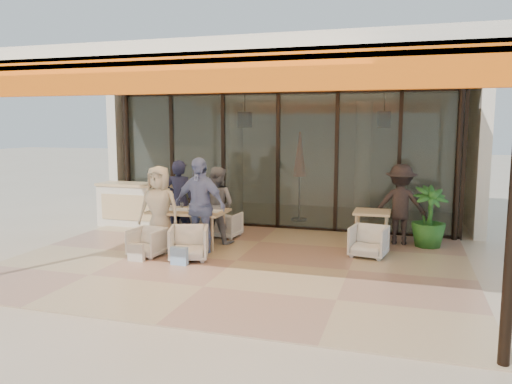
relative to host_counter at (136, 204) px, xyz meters
The scene contains 21 objects.
ground 4.09m from the host_counter, 34.51° to the right, with size 70.00×70.00×0.00m, color #C6B293.
terrace_floor 4.09m from the host_counter, 34.51° to the right, with size 8.00×6.00×0.01m, color tan.
terrace_structure 5.01m from the host_counter, 37.48° to the right, with size 8.00×6.00×3.40m.
glass_storefront 3.58m from the host_counter, 11.92° to the left, with size 8.08×0.10×3.20m.
interior_block 4.82m from the host_counter, 42.06° to the left, with size 9.05×3.62×3.52m.
host_counter is the anchor object (origin of this frame).
dining_table 2.54m from the host_counter, 35.81° to the right, with size 1.50×0.90×0.93m.
chair_far_left 1.74m from the host_counter, 18.20° to the right, with size 0.70×0.66×0.72m, color white.
chair_far_right 2.55m from the host_counter, 12.28° to the right, with size 0.60×0.56×0.62m, color white.
chair_near_left 2.95m from the host_counter, 56.00° to the right, with size 0.58×0.54×0.60m, color white.
chair_near_right 3.49m from the host_counter, 44.48° to the right, with size 0.67×0.63×0.69m, color white.
diner_navy 1.97m from the host_counter, 32.31° to the right, with size 0.62×0.41×1.71m, color #181A36.
diner_grey 2.71m from the host_counter, 22.72° to the right, with size 0.77×0.60×1.58m, color slate.
diner_cream 2.56m from the host_counter, 49.70° to the right, with size 0.81×0.53×1.66m, color beige.
diner_periwinkle 3.18m from the host_counter, 37.98° to the right, with size 1.08×0.45×1.84m, color #7788C6.
tote_bag_cream 3.30m from the host_counter, 59.91° to the right, with size 0.30×0.10×0.34m, color silver.
tote_bag_blue 3.79m from the host_counter, 48.81° to the right, with size 0.30×0.10×0.34m, color #99BFD8.
side_table 5.61m from the host_counter, ahead, with size 0.70×0.70×0.74m.
side_chair 5.73m from the host_counter, 12.99° to the right, with size 0.64×0.60×0.65m, color white.
standing_woman 6.12m from the host_counter, ahead, with size 1.07×0.61×1.65m, color black.
potted_palm 6.66m from the host_counter, ahead, with size 0.69×0.69×1.24m, color #1E5919.
Camera 1 is at (2.86, -8.20, 2.46)m, focal length 35.00 mm.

